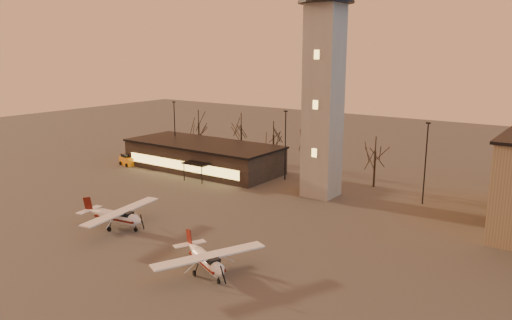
# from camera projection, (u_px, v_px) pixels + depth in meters

# --- Properties ---
(ground) EXTENTS (220.00, 220.00, 0.00)m
(ground) POSITION_uv_depth(u_px,v_px,m) (148.00, 280.00, 41.18)
(ground) COLOR #403E3B
(ground) RESTS_ON ground
(control_tower) EXTENTS (6.80, 6.80, 32.60)m
(control_tower) POSITION_uv_depth(u_px,v_px,m) (324.00, 68.00, 61.49)
(control_tower) COLOR gray
(control_tower) RESTS_ON ground
(terminal) EXTENTS (25.40, 12.20, 4.30)m
(terminal) POSITION_uv_depth(u_px,v_px,m) (203.00, 156.00, 78.59)
(terminal) COLOR black
(terminal) RESTS_ON ground
(light_poles) EXTENTS (58.50, 12.25, 10.14)m
(light_poles) POSITION_uv_depth(u_px,v_px,m) (329.00, 154.00, 64.38)
(light_poles) COLOR black
(light_poles) RESTS_ON ground
(tree_row) EXTENTS (37.20, 9.20, 8.80)m
(tree_row) POSITION_uv_depth(u_px,v_px,m) (272.00, 131.00, 78.79)
(tree_row) COLOR black
(tree_row) RESTS_ON ground
(cessna_front) EXTENTS (8.04, 9.64, 2.76)m
(cessna_front) POSITION_uv_depth(u_px,v_px,m) (208.00, 264.00, 41.97)
(cessna_front) COLOR white
(cessna_front) RESTS_ON ground
(cessna_rear) EXTENTS (8.53, 10.75, 2.95)m
(cessna_rear) POSITION_uv_depth(u_px,v_px,m) (120.00, 219.00, 52.80)
(cessna_rear) COLOR white
(cessna_rear) RESTS_ON ground
(service_cart) EXTENTS (3.22, 2.38, 1.88)m
(service_cart) POSITION_uv_depth(u_px,v_px,m) (128.00, 161.00, 81.78)
(service_cart) COLOR orange
(service_cart) RESTS_ON ground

